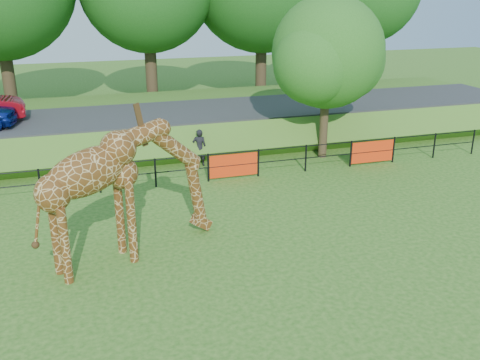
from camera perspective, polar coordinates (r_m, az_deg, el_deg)
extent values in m
plane|color=#275B16|center=(12.94, -3.34, -12.78)|extent=(90.00, 90.00, 0.00)
cube|color=#275B16|center=(26.97, -11.46, 5.96)|extent=(40.00, 9.00, 1.30)
cube|color=#2F2F31|center=(25.35, -11.19, 6.75)|extent=(40.00, 5.00, 0.12)
imported|color=black|center=(21.97, -4.35, 3.47)|extent=(0.64, 0.51, 1.54)
cylinder|color=#372718|center=(23.17, 8.94, 6.27)|extent=(0.36, 0.36, 3.20)
sphere|color=#25651C|center=(22.68, 9.34, 13.32)|extent=(4.60, 4.60, 4.60)
sphere|color=#25651C|center=(23.87, 11.07, 12.42)|extent=(3.45, 3.45, 3.45)
sphere|color=#25651C|center=(21.71, 7.87, 12.18)|extent=(3.22, 3.22, 3.22)
cylinder|color=#372718|center=(33.08, -23.54, 10.54)|extent=(0.70, 0.70, 5.00)
cylinder|color=#372718|center=(33.21, -9.47, 11.93)|extent=(0.70, 0.70, 5.00)
cylinder|color=#372718|center=(34.86, 2.25, 12.54)|extent=(0.70, 0.70, 5.00)
cylinder|color=#372718|center=(37.75, 12.58, 12.67)|extent=(0.70, 0.70, 5.00)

